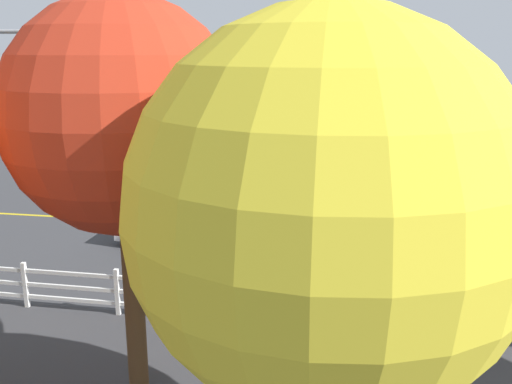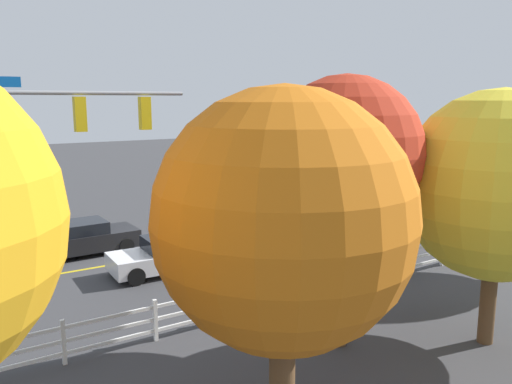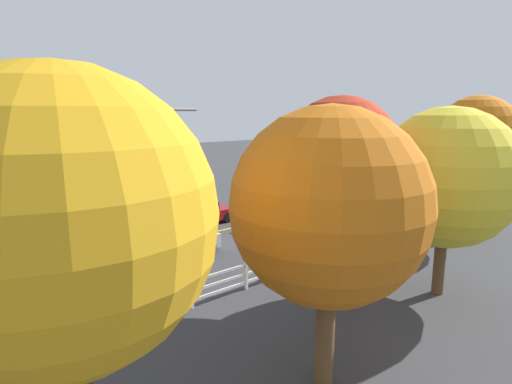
{
  "view_description": "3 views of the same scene",
  "coord_description": "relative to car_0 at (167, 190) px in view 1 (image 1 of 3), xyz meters",
  "views": [
    {
      "loc": [
        -4.73,
        18.28,
        6.14
      ],
      "look_at": [
        -1.91,
        2.11,
        1.85
      ],
      "focal_mm": 38.81,
      "sensor_mm": 36.0,
      "label": 1
    },
    {
      "loc": [
        7.65,
        19.43,
        6.39
      ],
      "look_at": [
        -3.48,
        2.05,
        2.69
      ],
      "focal_mm": 36.31,
      "sensor_mm": 36.0,
      "label": 2
    },
    {
      "loc": [
        9.94,
        18.33,
        6.44
      ],
      "look_at": [
        -3.66,
        2.77,
        2.55
      ],
      "focal_mm": 29.53,
      "sensor_mm": 36.0,
      "label": 3
    }
  ],
  "objects": [
    {
      "name": "ground_plane",
      "position": [
        -2.41,
        2.06,
        -0.69
      ],
      "size": [
        120.0,
        120.0,
        0.0
      ],
      "primitive_type": "plane",
      "color": "#38383A"
    },
    {
      "name": "car_0",
      "position": [
        0.0,
        0.0,
        0.0
      ],
      "size": [
        4.23,
        2.05,
        1.41
      ],
      "rotation": [
        0.0,
        0.0,
        3.17
      ],
      "color": "black",
      "rests_on": "ground_plane"
    },
    {
      "name": "lane_center_stripe",
      "position": [
        -6.41,
        2.06,
        -0.69
      ],
      "size": [
        28.0,
        0.16,
        0.01
      ],
      "primitive_type": "cube",
      "color": "gold",
      "rests_on": "ground_plane"
    },
    {
      "name": "car_1",
      "position": [
        -1.89,
        3.99,
        -0.04
      ],
      "size": [
        3.96,
        1.98,
        1.34
      ],
      "rotation": [
        0.0,
        0.0,
        -0.03
      ],
      "color": "silver",
      "rests_on": "ground_plane"
    },
    {
      "name": "car_2",
      "position": [
        -9.38,
        3.89,
        -0.05
      ],
      "size": [
        4.73,
        2.03,
        1.28
      ],
      "rotation": [
        0.0,
        0.0,
        0.02
      ],
      "color": "navy",
      "rests_on": "ground_plane"
    },
    {
      "name": "white_rail_fence",
      "position": [
        -5.41,
        9.09,
        -0.09
      ],
      "size": [
        26.1,
        0.1,
        1.15
      ],
      "color": "white",
      "rests_on": "ground_plane"
    },
    {
      "name": "car_4",
      "position": [
        -5.59,
        0.11,
        -0.04
      ],
      "size": [
        4.62,
        2.21,
        1.31
      ],
      "rotation": [
        0.0,
        0.0,
        3.2
      ],
      "color": "maroon",
      "rests_on": "ground_plane"
    },
    {
      "name": "signal_assembly",
      "position": [
        2.47,
        6.1,
        4.19
      ],
      "size": [
        6.27,
        0.37,
        6.99
      ],
      "color": "gray",
      "rests_on": "ground_plane"
    },
    {
      "name": "tree_2",
      "position": [
        -6.87,
        13.92,
        3.55
      ],
      "size": [
        4.88,
        4.88,
        6.69
      ],
      "color": "brown",
      "rests_on": "ground_plane"
    },
    {
      "name": "tree_4",
      "position": [
        -3.5,
        11.93,
        4.36
      ],
      "size": [
        3.87,
        3.87,
        7.01
      ],
      "color": "brown",
      "rests_on": "ground_plane"
    }
  ]
}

